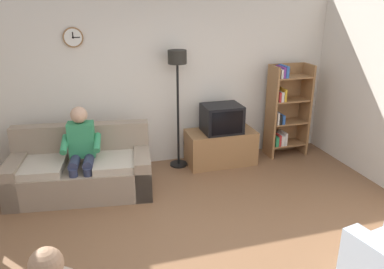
{
  "coord_description": "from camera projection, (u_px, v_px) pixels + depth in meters",
  "views": [
    {
      "loc": [
        -1.2,
        -3.09,
        2.59
      ],
      "look_at": [
        -0.01,
        0.94,
        1.05
      ],
      "focal_mm": 35.28,
      "sensor_mm": 36.0,
      "label": 1
    }
  ],
  "objects": [
    {
      "name": "ground_plane",
      "position": [
        218.0,
        256.0,
        4.0
      ],
      "size": [
        12.0,
        12.0,
        0.0
      ],
      "primitive_type": "plane",
      "color": "brown"
    },
    {
      "name": "back_wall_assembly",
      "position": [
        162.0,
        80.0,
        5.93
      ],
      "size": [
        6.2,
        0.17,
        2.7
      ],
      "color": "silver",
      "rests_on": "ground_plane"
    },
    {
      "name": "couch",
      "position": [
        82.0,
        171.0,
        5.22
      ],
      "size": [
        2.0,
        1.12,
        0.9
      ],
      "color": "gray",
      "rests_on": "ground_plane"
    },
    {
      "name": "bookshelf",
      "position": [
        285.0,
        111.0,
        6.36
      ],
      "size": [
        0.68,
        0.36,
        1.55
      ],
      "color": "olive",
      "rests_on": "ground_plane"
    },
    {
      "name": "person_on_couch",
      "position": [
        81.0,
        148.0,
        5.0
      ],
      "size": [
        0.55,
        0.57,
        1.24
      ],
      "color": "#338C59",
      "rests_on": "ground_plane"
    },
    {
      "name": "floor_lamp",
      "position": [
        178.0,
        77.0,
        5.66
      ],
      "size": [
        0.28,
        0.28,
        1.85
      ],
      "color": "black",
      "rests_on": "ground_plane"
    },
    {
      "name": "tv_stand",
      "position": [
        221.0,
        147.0,
        6.16
      ],
      "size": [
        1.1,
        0.56,
        0.55
      ],
      "color": "olive",
      "rests_on": "ground_plane"
    },
    {
      "name": "tv",
      "position": [
        222.0,
        118.0,
        5.96
      ],
      "size": [
        0.6,
        0.49,
        0.44
      ],
      "color": "black",
      "rests_on": "tv_stand"
    }
  ]
}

